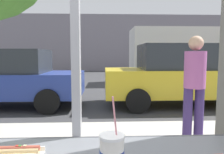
% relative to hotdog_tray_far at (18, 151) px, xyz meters
% --- Properties ---
extents(ground_plane, '(60.00, 60.00, 0.00)m').
position_rel_hotdog_tray_far_xyz_m(ground_plane, '(0.25, 8.20, -1.02)').
color(ground_plane, '#38383A').
extents(window_wall, '(2.64, 0.20, 2.90)m').
position_rel_hotdog_tray_far_xyz_m(window_wall, '(0.25, 0.28, 0.77)').
color(window_wall, '#56544F').
rests_on(window_wall, ground).
extents(building_facade_far, '(28.00, 1.20, 5.38)m').
position_rel_hotdog_tray_far_xyz_m(building_facade_far, '(0.25, 20.31, 1.67)').
color(building_facade_far, gray).
rests_on(building_facade_far, ground).
extents(hotdog_tray_far, '(0.24, 0.09, 0.05)m').
position_rel_hotdog_tray_far_xyz_m(hotdog_tray_far, '(0.00, 0.00, 0.00)').
color(hotdog_tray_far, silver).
rests_on(hotdog_tray_far, window_counter).
extents(parked_car_blue, '(4.13, 1.90, 1.65)m').
position_rel_hotdog_tray_far_xyz_m(parked_car_blue, '(-2.29, 5.23, -0.18)').
color(parked_car_blue, '#283D93').
rests_on(parked_car_blue, ground).
extents(parked_car_yellow, '(4.35, 1.93, 1.80)m').
position_rel_hotdog_tray_far_xyz_m(parked_car_yellow, '(2.65, 5.23, -0.12)').
color(parked_car_yellow, gold).
rests_on(parked_car_yellow, ground).
extents(box_truck, '(6.97, 2.44, 2.90)m').
position_rel_hotdog_tray_far_xyz_m(box_truck, '(5.29, 10.56, 0.57)').
color(box_truck, silver).
rests_on(box_truck, ground).
extents(pedestrian, '(0.32, 0.32, 1.63)m').
position_rel_hotdog_tray_far_xyz_m(pedestrian, '(1.81, 2.19, 0.06)').
color(pedestrian, '#36275A').
rests_on(pedestrian, sidewalk_strip).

